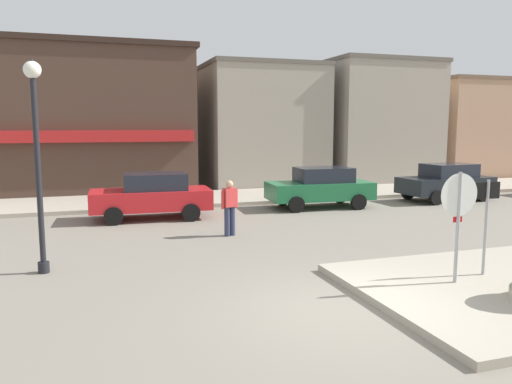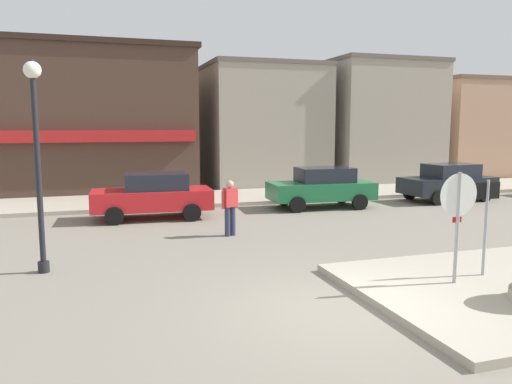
{
  "view_description": "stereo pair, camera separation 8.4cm",
  "coord_description": "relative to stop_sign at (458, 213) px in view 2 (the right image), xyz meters",
  "views": [
    {
      "loc": [
        -3.97,
        -7.37,
        3.18
      ],
      "look_at": [
        -0.08,
        4.5,
        1.5
      ],
      "focal_mm": 35.0,
      "sensor_mm": 36.0,
      "label": 1
    },
    {
      "loc": [
        -3.89,
        -7.39,
        3.18
      ],
      "look_at": [
        -0.08,
        4.5,
        1.5
      ],
      "focal_mm": 35.0,
      "sensor_mm": 36.0,
      "label": 2
    }
  ],
  "objects": [
    {
      "name": "parked_car_nearest",
      "position": [
        -4.72,
        9.35,
        -0.71
      ],
      "size": [
        4.08,
        2.04,
        1.56
      ],
      "color": "red",
      "rests_on": "ground"
    },
    {
      "name": "stop_sign",
      "position": [
        0.0,
        0.0,
        0.0
      ],
      "size": [
        0.82,
        0.07,
        2.3
      ],
      "color": "#9E9EA3",
      "rests_on": "ground"
    },
    {
      "name": "lamp_post",
      "position": [
        -7.7,
        3.7,
        1.44
      ],
      "size": [
        0.36,
        0.36,
        4.54
      ],
      "color": "black",
      "rests_on": "ground"
    },
    {
      "name": "building_storefront_right_near",
      "position": [
        16.93,
        18.09,
        1.46
      ],
      "size": [
        8.69,
        5.75,
        5.94
      ],
      "color": "tan",
      "rests_on": "ground"
    },
    {
      "name": "ground_plane",
      "position": [
        -2.62,
        -0.34,
        -1.52
      ],
      "size": [
        160.0,
        160.0,
        0.0
      ],
      "primitive_type": "plane",
      "color": "gray"
    },
    {
      "name": "building_storefront_left_near",
      "position": [
        1.95,
        17.79,
        1.64
      ],
      "size": [
        6.06,
        5.76,
        6.3
      ],
      "color": "#9E9384",
      "rests_on": "ground"
    },
    {
      "name": "parked_car_second",
      "position": [
        1.73,
        9.67,
        -0.71
      ],
      "size": [
        4.09,
        2.06,
        1.56
      ],
      "color": "#1E6B3D",
      "rests_on": "ground"
    },
    {
      "name": "one_way_sign",
      "position": [
        0.9,
        0.24,
        -0.19
      ],
      "size": [
        0.6,
        0.06,
        2.1
      ],
      "color": "#9E9EA3",
      "rests_on": "ground"
    },
    {
      "name": "kerb_far",
      "position": [
        -2.62,
        12.96,
        -1.44
      ],
      "size": [
        80.0,
        4.0,
        0.15
      ],
      "primitive_type": "cube",
      "color": "#A89E8C",
      "rests_on": "ground"
    },
    {
      "name": "building_storefront_left_mid",
      "position": [
        8.56,
        18.03,
        1.83
      ],
      "size": [
        6.1,
        6.93,
        6.68
      ],
      "color": "#9E9384",
      "rests_on": "ground"
    },
    {
      "name": "pedestrian_crossing_near",
      "position": [
        -2.91,
        5.97,
        -0.65
      ],
      "size": [
        0.55,
        0.32,
        1.61
      ],
      "color": "#2D334C",
      "rests_on": "ground"
    },
    {
      "name": "parked_car_third",
      "position": [
        7.6,
        9.69,
        -0.71
      ],
      "size": [
        4.11,
        2.08,
        1.56
      ],
      "color": "black",
      "rests_on": "ground"
    },
    {
      "name": "building_corner_shop",
      "position": [
        -6.75,
        18.72,
        1.92
      ],
      "size": [
        9.84,
        8.02,
        6.87
      ],
      "color": "#473328",
      "rests_on": "ground"
    }
  ]
}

